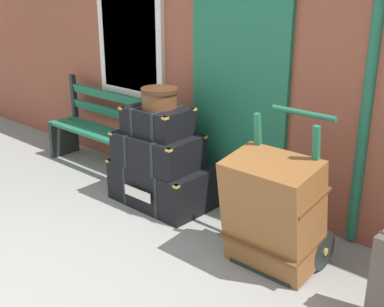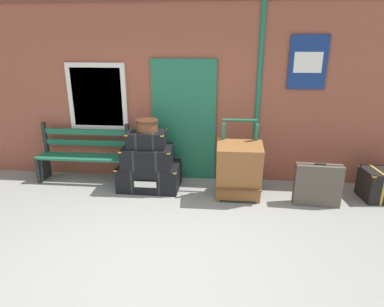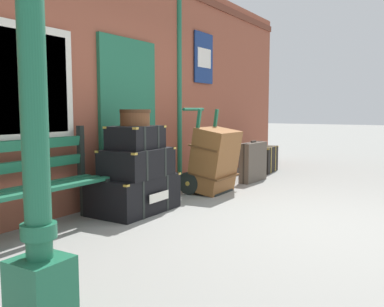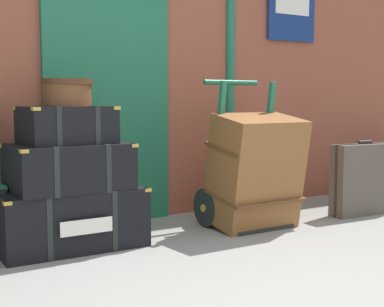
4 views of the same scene
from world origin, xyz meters
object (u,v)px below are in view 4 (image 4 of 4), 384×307
at_px(porters_trolley, 242,192).
at_px(steamer_trunk_base, 68,217).
at_px(steamer_trunk_middle, 69,166).
at_px(large_brown_trunk, 255,171).
at_px(round_hatbox, 67,91).
at_px(suitcase_charcoal, 364,179).
at_px(steamer_trunk_top, 67,125).

bearing_deg(porters_trolley, steamer_trunk_base, 175.84).
height_order(steamer_trunk_middle, large_brown_trunk, large_brown_trunk).
bearing_deg(round_hatbox, suitcase_charcoal, -7.42).
height_order(steamer_trunk_base, porters_trolley, porters_trolley).
relative_size(steamer_trunk_top, round_hatbox, 1.79).
bearing_deg(steamer_trunk_base, large_brown_trunk, -10.70).
bearing_deg(steamer_trunk_top, round_hatbox, 54.53).
xyz_separation_m(steamer_trunk_middle, suitcase_charcoal, (2.65, -0.32, -0.26)).
bearing_deg(round_hatbox, steamer_trunk_top, -125.47).
relative_size(porters_trolley, large_brown_trunk, 1.29).
bearing_deg(suitcase_charcoal, steamer_trunk_top, 172.98).
bearing_deg(porters_trolley, steamer_trunk_middle, 178.06).
bearing_deg(porters_trolley, steamer_trunk_top, 177.63).
bearing_deg(large_brown_trunk, porters_trolley, 90.00).
distance_m(porters_trolley, large_brown_trunk, 0.26).
height_order(steamer_trunk_top, round_hatbox, round_hatbox).
bearing_deg(suitcase_charcoal, large_brown_trunk, 175.38).
distance_m(steamer_trunk_base, porters_trolley, 1.47).
height_order(porters_trolley, suitcase_charcoal, porters_trolley).
distance_m(steamer_trunk_middle, round_hatbox, 0.53).
distance_m(steamer_trunk_middle, suitcase_charcoal, 2.68).
relative_size(steamer_trunk_base, steamer_trunk_middle, 1.24).
bearing_deg(steamer_trunk_top, suitcase_charcoal, -7.02).
xyz_separation_m(steamer_trunk_top, round_hatbox, (0.01, 0.02, 0.24)).
bearing_deg(suitcase_charcoal, porters_trolley, 167.27).
xyz_separation_m(porters_trolley, large_brown_trunk, (-0.00, -0.17, 0.20)).
xyz_separation_m(steamer_trunk_middle, large_brown_trunk, (1.47, -0.22, -0.11)).
relative_size(round_hatbox, large_brown_trunk, 0.38).
height_order(round_hatbox, porters_trolley, porters_trolley).
xyz_separation_m(steamer_trunk_middle, round_hatbox, (0.01, 0.03, 0.53)).
distance_m(steamer_trunk_base, steamer_trunk_top, 0.66).
bearing_deg(steamer_trunk_base, round_hatbox, -88.27).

